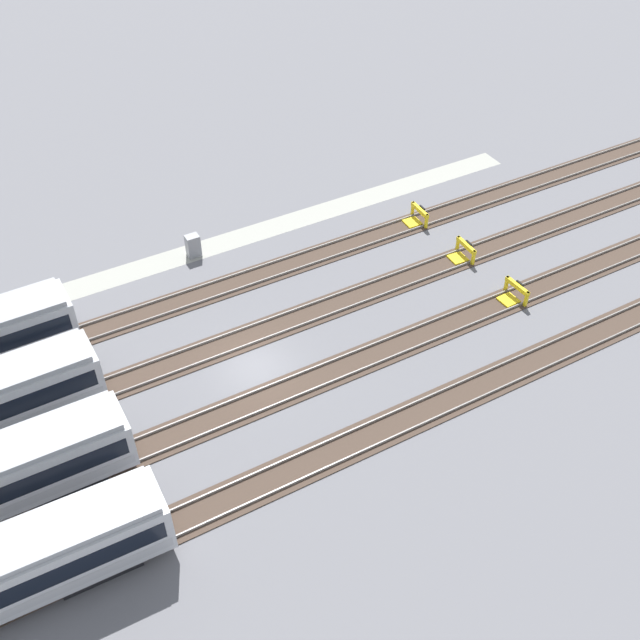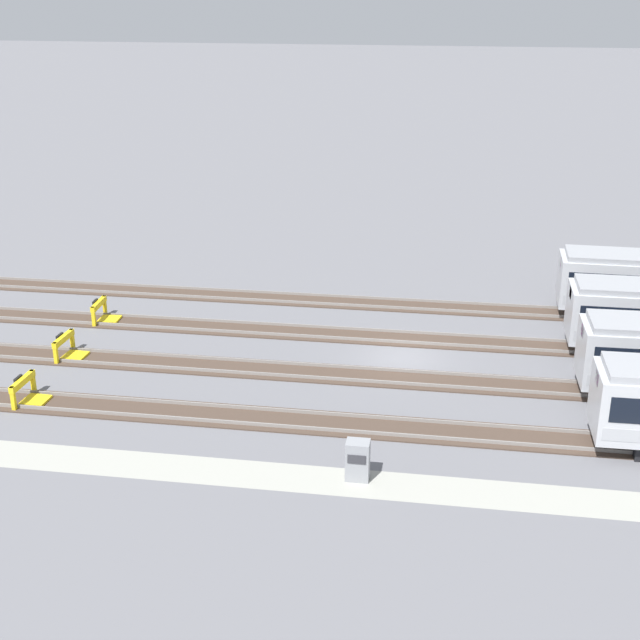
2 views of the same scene
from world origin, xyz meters
name	(u,v)px [view 1 (image 1 of 2)]	position (x,y,z in m)	size (l,w,h in m)	color
ground_plane	(256,367)	(0.00, 0.00, 0.00)	(400.00, 400.00, 0.00)	slate
service_walkway	(179,257)	(0.00, -12.00, 0.00)	(54.00, 2.00, 0.01)	#9E9E93
rail_track_nearest	(205,293)	(0.00, -7.50, 0.04)	(90.00, 2.23, 0.21)	#47382D
rail_track_near_inner	(238,341)	(0.00, -2.50, 0.04)	(90.00, 2.24, 0.21)	#47382D
rail_track_middle	(275,395)	(0.00, 2.50, 0.04)	(90.00, 2.24, 0.21)	#47382D
rail_track_far_inner	(319,459)	(0.00, 7.50, 0.04)	(90.00, 2.23, 0.21)	#47382D
bumper_stop_nearest_track	(416,217)	(-16.33, -7.51, 0.51)	(1.37, 2.01, 1.22)	yellow
bumper_stop_near_inner_track	(462,252)	(-16.61, -2.51, 0.51)	(1.38, 2.01, 1.22)	yellow
bumper_stop_middle_track	(513,294)	(-16.77, 2.51, 0.51)	(1.37, 2.01, 1.22)	yellow
electrical_cabinet	(193,246)	(-0.96, -11.67, 0.80)	(0.90, 0.73, 1.60)	gray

